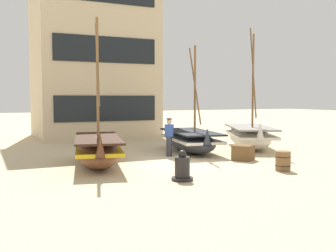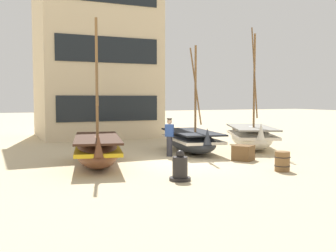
{
  "view_description": "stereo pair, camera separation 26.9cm",
  "coord_description": "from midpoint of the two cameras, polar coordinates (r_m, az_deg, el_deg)",
  "views": [
    {
      "loc": [
        -7.13,
        -14.13,
        2.57
      ],
      "look_at": [
        0.0,
        1.0,
        1.4
      ],
      "focal_mm": 42.77,
      "sensor_mm": 36.0,
      "label": 1
    },
    {
      "loc": [
        -6.88,
        -14.24,
        2.57
      ],
      "look_at": [
        0.0,
        1.0,
        1.4
      ],
      "focal_mm": 42.77,
      "sensor_mm": 36.0,
      "label": 2
    }
  ],
  "objects": [
    {
      "name": "fisherman_by_hull",
      "position": [
        17.6,
        -0.27,
        -1.66
      ],
      "size": [
        0.42,
        0.39,
        1.68
      ],
      "color": "#33333D",
      "rests_on": "ground"
    },
    {
      "name": "fishing_boat_far_right",
      "position": [
        20.86,
        11.22,
        -1.41
      ],
      "size": [
        3.81,
        5.22,
        6.14
      ],
      "color": "silver",
      "rests_on": "ground"
    },
    {
      "name": "cargo_crate",
      "position": [
        16.82,
        10.21,
        -3.77
      ],
      "size": [
        1.05,
        1.05,
        0.63
      ],
      "primitive_type": "cube",
      "rotation": [
        0.0,
        0.0,
        0.59
      ],
      "color": "brown",
      "rests_on": "ground"
    },
    {
      "name": "capstan_winch",
      "position": [
        12.55,
        1.43,
        -6.08
      ],
      "size": [
        0.68,
        0.68,
        0.96
      ],
      "color": "black",
      "rests_on": "ground"
    },
    {
      "name": "fishing_boat_near_left",
      "position": [
        15.36,
        -10.46,
        -3.35
      ],
      "size": [
        2.65,
        4.99,
        5.44
      ],
      "color": "brown",
      "rests_on": "ground"
    },
    {
      "name": "ground_plane",
      "position": [
        16.03,
        1.05,
        -5.23
      ],
      "size": [
        120.0,
        120.0,
        0.0
      ],
      "primitive_type": "plane",
      "color": "#CCB78E"
    },
    {
      "name": "fishing_boat_centre_large",
      "position": [
        18.99,
        2.88,
        -2.06
      ],
      "size": [
        2.63,
        4.85,
        4.96
      ],
      "color": "#2D333D",
      "rests_on": "ground"
    },
    {
      "name": "harbor_building_main",
      "position": [
        27.52,
        -10.88,
        9.95
      ],
      "size": [
        7.78,
        6.23,
        10.89
      ],
      "color": "beige",
      "rests_on": "ground"
    },
    {
      "name": "wooden_barrel",
      "position": [
        14.69,
        15.56,
        -4.84
      ],
      "size": [
        0.56,
        0.56,
        0.7
      ],
      "color": "brown",
      "rests_on": "ground"
    }
  ]
}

